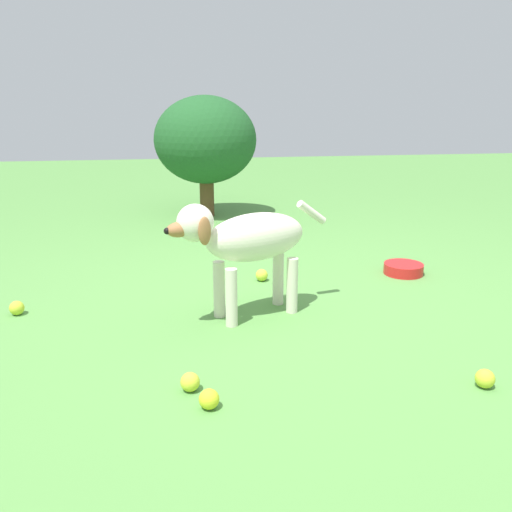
% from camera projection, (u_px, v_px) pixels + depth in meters
% --- Properties ---
extents(ground, '(14.00, 14.00, 0.00)m').
position_uv_depth(ground, '(294.00, 313.00, 2.46)').
color(ground, '#548C42').
extents(dog, '(0.76, 0.37, 0.54)m').
position_uv_depth(dog, '(247.00, 240.00, 2.33)').
color(dog, silver).
rests_on(dog, ground).
extents(tennis_ball_0, '(0.07, 0.07, 0.07)m').
position_uv_depth(tennis_ball_0, '(262.00, 275.00, 2.89)').
color(tennis_ball_0, '#C9DB3A').
rests_on(tennis_ball_0, ground).
extents(tennis_ball_1, '(0.07, 0.07, 0.07)m').
position_uv_depth(tennis_ball_1, '(17.00, 308.00, 2.43)').
color(tennis_ball_1, '#C0D432').
rests_on(tennis_ball_1, ground).
extents(tennis_ball_2, '(0.07, 0.07, 0.07)m').
position_uv_depth(tennis_ball_2, '(209.00, 399.00, 1.69)').
color(tennis_ball_2, '#CBDA28').
rests_on(tennis_ball_2, ground).
extents(tennis_ball_3, '(0.07, 0.07, 0.07)m').
position_uv_depth(tennis_ball_3, '(485.00, 379.00, 1.81)').
color(tennis_ball_3, '#C0D332').
rests_on(tennis_ball_3, ground).
extents(tennis_ball_4, '(0.07, 0.07, 0.07)m').
position_uv_depth(tennis_ball_4, '(190.00, 382.00, 1.79)').
color(tennis_ball_4, '#C8DC36').
rests_on(tennis_ball_4, ground).
extents(water_bowl, '(0.22, 0.22, 0.06)m').
position_uv_depth(water_bowl, '(403.00, 269.00, 3.01)').
color(water_bowl, red).
rests_on(water_bowl, ground).
extents(shrub_near, '(0.84, 0.75, 0.99)m').
position_uv_depth(shrub_near, '(205.00, 141.00, 4.36)').
color(shrub_near, brown).
rests_on(shrub_near, ground).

